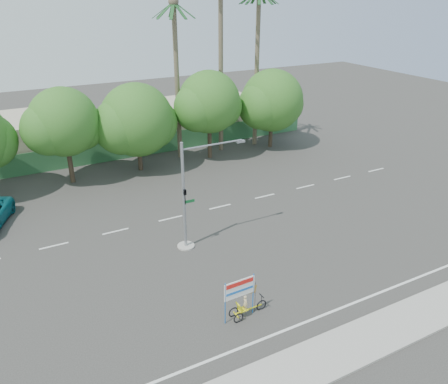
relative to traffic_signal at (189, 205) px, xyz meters
name	(u,v)px	position (x,y,z in m)	size (l,w,h in m)	color
ground	(252,268)	(2.20, -3.98, -2.92)	(120.00, 120.00, 0.00)	#33302D
sidewalk_near	(337,352)	(2.20, -11.48, -2.86)	(50.00, 2.40, 0.12)	gray
fence	(139,146)	(2.20, 17.52, -1.92)	(38.00, 0.08, 2.00)	#336B3D
building_left	(22,139)	(-7.80, 22.02, -0.92)	(12.00, 8.00, 4.00)	#B6AB91
building_right	(195,117)	(10.20, 22.02, -1.12)	(14.00, 8.00, 3.60)	#B6AB91
tree_left	(63,124)	(-4.85, 14.02, 2.14)	(6.66, 5.60, 8.07)	#473828
tree_center	(136,122)	(1.14, 14.02, 1.55)	(7.62, 6.40, 7.85)	#473828
tree_right	(209,104)	(8.15, 14.02, 2.32)	(6.90, 5.80, 8.36)	#473828
tree_far_right	(272,102)	(15.15, 14.02, 1.73)	(7.38, 6.20, 7.94)	#473828
palm_tall	(221,43)	(10.20, 15.52, 7.55)	(3.73, 3.79, 17.45)	#70604C
palm_mid	(257,52)	(14.20, 15.52, 6.48)	(3.73, 3.79, 15.45)	#70604C
palm_short	(176,64)	(5.70, 15.52, 5.94)	(3.73, 3.79, 14.45)	#70604C
traffic_signal	(189,205)	(0.00, 0.00, 0.00)	(4.72, 1.10, 7.00)	gray
trike_billboard	(243,301)	(-0.33, -7.37, -1.94)	(2.47, 0.58, 2.43)	black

